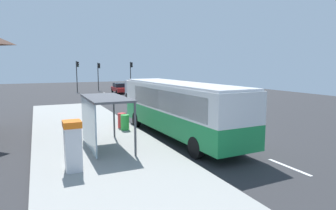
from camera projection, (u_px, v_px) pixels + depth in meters
The scene contains 20 objects.
ground_plane at pixel (134, 106), 29.92m from camera, with size 56.00×92.00×0.04m, color #2D2D30.
sidewalk_platform at pixel (92, 138), 16.46m from camera, with size 6.20×30.00×0.18m, color #999993.
lane_stripe_seg_0 at pixel (289, 167), 11.99m from camera, with size 0.16×2.20×0.01m, color silver.
lane_stripe_seg_1 at pixel (220, 139), 16.50m from camera, with size 0.16×2.20×0.01m, color silver.
lane_stripe_seg_2 at pixel (180, 123), 21.01m from camera, with size 0.16×2.20×0.01m, color silver.
lane_stripe_seg_3 at pixel (154, 113), 25.51m from camera, with size 0.16×2.20×0.01m, color silver.
lane_stripe_seg_4 at pixel (137, 106), 30.02m from camera, with size 0.16×2.20×0.01m, color silver.
lane_stripe_seg_5 at pixel (123, 101), 34.53m from camera, with size 0.16×2.20×0.01m, color silver.
lane_stripe_seg_6 at pixel (113, 96), 39.04m from camera, with size 0.16×2.20×0.01m, color silver.
lane_stripe_seg_7 at pixel (105, 93), 43.55m from camera, with size 0.16×2.20×0.01m, color silver.
bus at pixel (178, 106), 16.69m from camera, with size 2.92×11.09×3.21m.
white_van at pixel (139, 89), 35.10m from camera, with size 2.05×5.21×2.30m.
sedan_near at pixel (120, 88), 43.49m from camera, with size 1.92×4.44×1.52m.
ticket_machine at pixel (73, 145), 11.00m from camera, with size 0.66×0.76×1.94m.
recycling_bin_green at pixel (125, 122), 18.04m from camera, with size 0.52×0.52×0.95m, color green.
recycling_bin_red at pixel (122, 120), 18.67m from camera, with size 0.52×0.52×0.95m, color red.
traffic_light_near_side at pixel (131, 71), 48.56m from camera, with size 0.49×0.28×4.74m.
traffic_light_far_side at pixel (77, 71), 45.74m from camera, with size 0.49×0.28×4.83m.
traffic_light_median at pixel (99, 72), 47.92m from camera, with size 0.49×0.28×4.59m.
bus_shelter at pixel (99, 109), 13.84m from camera, with size 1.80×4.00×2.50m.
Camera 1 is at (-9.09, -14.41, 4.20)m, focal length 30.95 mm.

